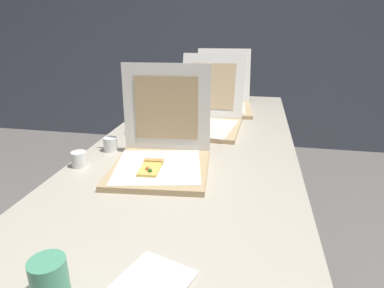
% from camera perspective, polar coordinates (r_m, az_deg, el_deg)
% --- Properties ---
extents(wall_back, '(10.00, 0.10, 2.60)m').
position_cam_1_polar(wall_back, '(3.61, 7.01, 20.28)').
color(wall_back, slate).
rests_on(wall_back, ground).
extents(table, '(0.93, 2.22, 0.76)m').
position_cam_1_polar(table, '(1.59, 0.41, -1.49)').
color(table, '#BCB29E').
rests_on(table, ground).
extents(pizza_box_front, '(0.40, 0.42, 0.39)m').
position_cam_1_polar(pizza_box_front, '(1.31, -5.34, -1.80)').
color(pizza_box_front, tan).
rests_on(pizza_box_front, table).
extents(pizza_box_middle, '(0.39, 0.51, 0.37)m').
position_cam_1_polar(pizza_box_middle, '(1.80, 2.36, 4.53)').
color(pizza_box_middle, tan).
rests_on(pizza_box_middle, table).
extents(pizza_box_back, '(0.41, 0.53, 0.37)m').
position_cam_1_polar(pizza_box_back, '(2.20, 5.26, 7.37)').
color(pizza_box_back, tan).
rests_on(pizza_box_back, table).
extents(cup_white_far, '(0.06, 0.06, 0.06)m').
position_cam_1_polar(cup_white_far, '(1.95, -5.11, 5.04)').
color(cup_white_far, white).
rests_on(cup_white_far, table).
extents(cup_white_near_left, '(0.06, 0.06, 0.06)m').
position_cam_1_polar(cup_white_near_left, '(1.39, -18.85, -2.48)').
color(cup_white_near_left, white).
rests_on(cup_white_near_left, table).
extents(cup_white_mid, '(0.06, 0.06, 0.06)m').
position_cam_1_polar(cup_white_mid, '(1.73, -10.00, 2.74)').
color(cup_white_mid, white).
rests_on(cup_white_mid, table).
extents(cup_white_near_center, '(0.06, 0.06, 0.06)m').
position_cam_1_polar(cup_white_near_center, '(1.52, -13.85, -0.04)').
color(cup_white_near_center, white).
rests_on(cup_white_near_center, table).
extents(cup_printed_front, '(0.08, 0.08, 0.10)m').
position_cam_1_polar(cup_printed_front, '(0.79, -23.30, -20.68)').
color(cup_printed_front, '#4C9E75').
rests_on(cup_printed_front, table).
extents(napkin_pile, '(0.19, 0.19, 0.01)m').
position_cam_1_polar(napkin_pile, '(0.80, -6.66, -22.81)').
color(napkin_pile, white).
rests_on(napkin_pile, table).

